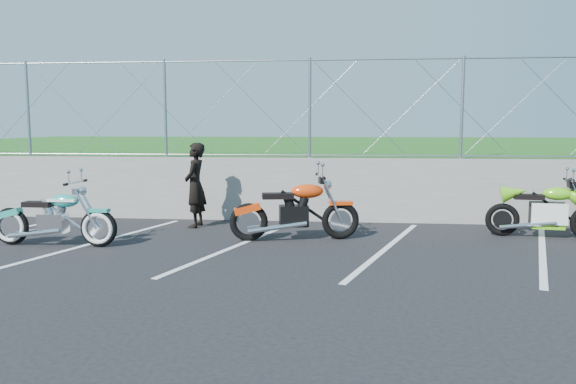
# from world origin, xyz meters

# --- Properties ---
(ground) EXTENTS (90.00, 90.00, 0.00)m
(ground) POSITION_xyz_m (0.00, 0.00, 0.00)
(ground) COLOR black
(ground) RESTS_ON ground
(retaining_wall) EXTENTS (30.00, 0.22, 1.30)m
(retaining_wall) POSITION_xyz_m (0.00, 3.50, 0.65)
(retaining_wall) COLOR slate
(retaining_wall) RESTS_ON ground
(grass_field) EXTENTS (30.00, 20.00, 1.30)m
(grass_field) POSITION_xyz_m (0.00, 13.50, 0.65)
(grass_field) COLOR #184E14
(grass_field) RESTS_ON ground
(chain_link_fence) EXTENTS (28.00, 0.03, 2.00)m
(chain_link_fence) POSITION_xyz_m (0.00, 3.50, 2.30)
(chain_link_fence) COLOR gray
(chain_link_fence) RESTS_ON retaining_wall
(parking_lines) EXTENTS (18.29, 4.31, 0.01)m
(parking_lines) POSITION_xyz_m (1.20, 1.00, 0.00)
(parking_lines) COLOR silver
(parking_lines) RESTS_ON ground
(cruiser_turquoise) EXTENTS (2.13, 0.67, 1.06)m
(cruiser_turquoise) POSITION_xyz_m (-2.95, 0.65, 0.42)
(cruiser_turquoise) COLOR black
(cruiser_turquoise) RESTS_ON ground
(naked_orange) EXTENTS (2.21, 0.75, 1.11)m
(naked_orange) POSITION_xyz_m (0.91, 1.50, 0.48)
(naked_orange) COLOR black
(naked_orange) RESTS_ON ground
(sportbike_green) EXTENTS (1.97, 0.70, 1.02)m
(sportbike_green) POSITION_xyz_m (5.23, 2.14, 0.44)
(sportbike_green) COLOR black
(sportbike_green) RESTS_ON ground
(person_standing) EXTENTS (0.41, 0.61, 1.63)m
(person_standing) POSITION_xyz_m (-1.14, 2.55, 0.81)
(person_standing) COLOR black
(person_standing) RESTS_ON ground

